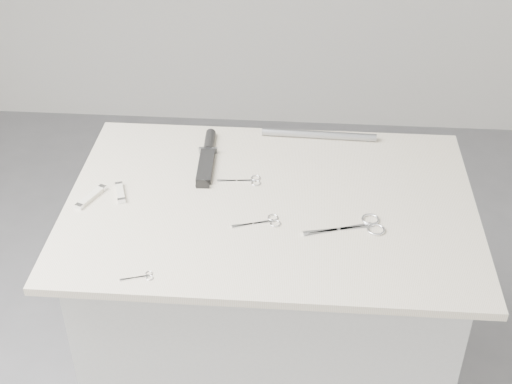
# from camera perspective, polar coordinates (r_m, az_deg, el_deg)

# --- Properties ---
(plinth) EXTENTS (0.90, 0.60, 0.90)m
(plinth) POSITION_cam_1_polar(r_m,az_deg,el_deg) (2.06, 1.02, -11.35)
(plinth) COLOR #B6B6B4
(plinth) RESTS_ON ground
(display_board) EXTENTS (1.00, 0.70, 0.02)m
(display_board) POSITION_cam_1_polar(r_m,az_deg,el_deg) (1.75, 1.18, -1.00)
(display_board) COLOR beige
(display_board) RESTS_ON plinth
(large_shears) EXTENTS (0.19, 0.10, 0.01)m
(large_shears) POSITION_cam_1_polar(r_m,az_deg,el_deg) (1.68, 8.38, -2.72)
(large_shears) COLOR silver
(large_shears) RESTS_ON display_board
(embroidery_scissors_a) EXTENTS (0.12, 0.06, 0.00)m
(embroidery_scissors_a) POSITION_cam_1_polar(r_m,az_deg,el_deg) (1.68, 0.70, -2.41)
(embroidery_scissors_a) COLOR silver
(embroidery_scissors_a) RESTS_ON display_board
(embroidery_scissors_b) EXTENTS (0.11, 0.05, 0.00)m
(embroidery_scissors_b) POSITION_cam_1_polar(r_m,az_deg,el_deg) (1.82, -0.73, 0.92)
(embroidery_scissors_b) COLOR silver
(embroidery_scissors_b) RESTS_ON display_board
(tiny_scissors) EXTENTS (0.07, 0.04, 0.00)m
(tiny_scissors) POSITION_cam_1_polar(r_m,az_deg,el_deg) (1.55, -9.16, -6.72)
(tiny_scissors) COLOR silver
(tiny_scissors) RESTS_ON display_board
(sheathed_knife) EXTENTS (0.06, 0.25, 0.03)m
(sheathed_knife) POSITION_cam_1_polar(r_m,az_deg,el_deg) (1.91, -3.91, 3.02)
(sheathed_knife) COLOR black
(sheathed_knife) RESTS_ON display_board
(pocket_knife_a) EXTENTS (0.06, 0.10, 0.01)m
(pocket_knife_a) POSITION_cam_1_polar(r_m,az_deg,el_deg) (1.80, -13.05, -0.37)
(pocket_knife_a) COLOR beige
(pocket_knife_a) RESTS_ON display_board
(pocket_knife_b) EXTENTS (0.04, 0.08, 0.01)m
(pocket_knife_b) POSITION_cam_1_polar(r_m,az_deg,el_deg) (1.80, -10.81, -0.05)
(pocket_knife_b) COLOR beige
(pocket_knife_b) RESTS_ON display_board
(metal_rail) EXTENTS (0.32, 0.03, 0.02)m
(metal_rail) POSITION_cam_1_polar(r_m,az_deg,el_deg) (2.00, 5.04, 4.59)
(metal_rail) COLOR #94979D
(metal_rail) RESTS_ON display_board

